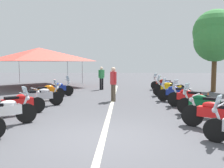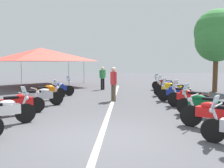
# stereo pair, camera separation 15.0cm
# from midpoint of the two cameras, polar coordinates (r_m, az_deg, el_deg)

# --- Properties ---
(ground_plane) EXTENTS (80.00, 80.00, 0.00)m
(ground_plane) POSITION_cam_midpoint_polar(r_m,az_deg,el_deg) (6.49, -2.88, -12.79)
(ground_plane) COLOR #4C4C51
(lane_centre_stripe) EXTENTS (20.04, 0.16, 0.01)m
(lane_centre_stripe) POSITION_cam_midpoint_polar(r_m,az_deg,el_deg) (10.77, -0.64, -5.54)
(lane_centre_stripe) COLOR beige
(lane_centre_stripe) RESTS_ON ground_plane
(motorcycle_left_row_1) EXTENTS (1.50, 1.72, 1.21)m
(motorcycle_left_row_1) POSITION_cam_midpoint_polar(r_m,az_deg,el_deg) (8.30, -24.80, -5.94)
(motorcycle_left_row_1) COLOR black
(motorcycle_left_row_1) RESTS_ON ground_plane
(motorcycle_left_row_2) EXTENTS (1.50, 1.68, 0.99)m
(motorcycle_left_row_2) POSITION_cam_midpoint_polar(r_m,az_deg,el_deg) (9.81, -21.68, -4.29)
(motorcycle_left_row_2) COLOR black
(motorcycle_left_row_2) RESTS_ON ground_plane
(motorcycle_left_row_3) EXTENTS (1.18, 1.90, 1.20)m
(motorcycle_left_row_3) POSITION_cam_midpoint_polar(r_m,az_deg,el_deg) (11.45, -16.86, -2.78)
(motorcycle_left_row_3) COLOR black
(motorcycle_left_row_3) RESTS_ON ground_plane
(motorcycle_left_row_4) EXTENTS (1.44, 1.73, 1.00)m
(motorcycle_left_row_4) POSITION_cam_midpoint_polar(r_m,az_deg,el_deg) (13.04, -15.64, -1.85)
(motorcycle_left_row_4) COLOR black
(motorcycle_left_row_4) RESTS_ON ground_plane
(motorcycle_left_row_5) EXTENTS (1.33, 1.87, 1.20)m
(motorcycle_left_row_5) POSITION_cam_midpoint_polar(r_m,az_deg,el_deg) (14.46, -13.31, -1.10)
(motorcycle_left_row_5) COLOR black
(motorcycle_left_row_5) RESTS_ON ground_plane
(motorcycle_right_row_1) EXTENTS (1.33, 1.85, 1.02)m
(motorcycle_right_row_1) POSITION_cam_midpoint_polar(r_m,az_deg,el_deg) (7.77, 22.98, -6.62)
(motorcycle_right_row_1) COLOR black
(motorcycle_right_row_1) RESTS_ON ground_plane
(motorcycle_right_row_2) EXTENTS (1.34, 1.74, 1.21)m
(motorcycle_right_row_2) POSITION_cam_midpoint_polar(r_m,az_deg,el_deg) (9.44, 20.37, -4.51)
(motorcycle_right_row_2) COLOR black
(motorcycle_right_row_2) RESTS_ON ground_plane
(motorcycle_right_row_3) EXTENTS (1.40, 1.70, 1.22)m
(motorcycle_right_row_3) POSITION_cam_midpoint_polar(r_m,az_deg,el_deg) (10.98, 17.32, -3.08)
(motorcycle_right_row_3) COLOR black
(motorcycle_right_row_3) RESTS_ON ground_plane
(motorcycle_right_row_4) EXTENTS (1.06, 1.84, 1.20)m
(motorcycle_right_row_4) POSITION_cam_midpoint_polar(r_m,az_deg,el_deg) (12.50, 14.56, -2.09)
(motorcycle_right_row_4) COLOR black
(motorcycle_right_row_4) RESTS_ON ground_plane
(motorcycle_right_row_5) EXTENTS (1.17, 2.00, 1.23)m
(motorcycle_right_row_5) POSITION_cam_midpoint_polar(r_m,az_deg,el_deg) (14.35, 13.40, -1.09)
(motorcycle_right_row_5) COLOR black
(motorcycle_right_row_5) RESTS_ON ground_plane
(motorcycle_right_row_6) EXTENTS (1.22, 1.83, 1.19)m
(motorcycle_right_row_6) POSITION_cam_midpoint_polar(r_m,az_deg,el_deg) (15.93, 13.00, -0.55)
(motorcycle_right_row_6) COLOR black
(motorcycle_right_row_6) RESTS_ON ground_plane
(motorcycle_right_row_7) EXTENTS (1.45, 1.72, 1.20)m
(motorcycle_right_row_7) POSITION_cam_midpoint_polar(r_m,az_deg,el_deg) (17.53, 11.84, 0.00)
(motorcycle_right_row_7) COLOR black
(motorcycle_right_row_7) RESTS_ON ground_plane
(traffic_cone_0) EXTENTS (0.36, 0.36, 0.61)m
(traffic_cone_0) POSITION_cam_midpoint_polar(r_m,az_deg,el_deg) (12.20, 21.39, -3.26)
(traffic_cone_0) COLOR orange
(traffic_cone_0) RESTS_ON ground_plane
(bystander_2) EXTENTS (0.45, 0.35, 1.76)m
(bystander_2) POSITION_cam_midpoint_polar(r_m,az_deg,el_deg) (12.36, -0.04, 0.67)
(bystander_2) COLOR brown
(bystander_2) RESTS_ON ground_plane
(bystander_3) EXTENTS (0.38, 0.42, 1.68)m
(bystander_3) POSITION_cam_midpoint_polar(r_m,az_deg,el_deg) (17.62, -2.75, 1.83)
(bystander_3) COLOR black
(bystander_3) RESTS_ON ground_plane
(roadside_tree_0) EXTENTS (2.99, 2.99, 5.58)m
(roadside_tree_0) POSITION_cam_midpoint_polar(r_m,az_deg,el_deg) (18.18, 23.01, 11.23)
(roadside_tree_0) COLOR brown
(roadside_tree_0) RESTS_ON ground_plane
(roadside_tree_1) EXTENTS (2.80, 2.80, 4.84)m
(roadside_tree_1) POSITION_cam_midpoint_polar(r_m,az_deg,el_deg) (17.75, 22.95, 9.32)
(roadside_tree_1) COLOR brown
(roadside_tree_1) RESTS_ON ground_plane
(event_tent) EXTENTS (6.77, 6.77, 3.20)m
(event_tent) POSITION_cam_midpoint_polar(r_m,az_deg,el_deg) (20.88, -17.03, 6.69)
(event_tent) COLOR #E54C3F
(event_tent) RESTS_ON ground_plane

